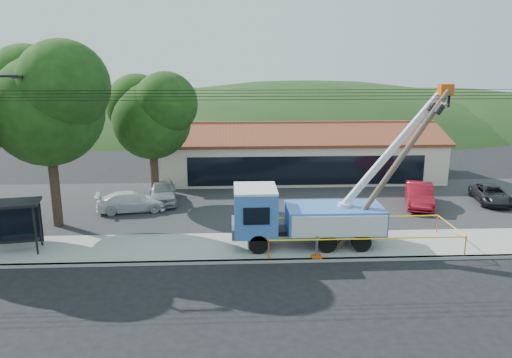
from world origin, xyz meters
The scene contains 18 objects.
ground centered at (0.00, 0.00, 0.00)m, with size 120.00×120.00×0.00m, color black.
curb centered at (0.00, 2.10, 0.07)m, with size 60.00×0.25×0.15m, color gray.
sidewalk centered at (0.00, 4.00, 0.07)m, with size 60.00×4.00×0.15m, color gray.
parking_lot centered at (0.00, 12.00, 0.05)m, with size 60.00×12.00×0.10m, color #28282B.
strip_mall centered at (4.00, 19.98, 1.88)m, with size 22.50×8.53×4.67m.
tree_west_near centered at (-12.00, 8.00, 7.52)m, with size 7.56×6.72×10.80m.
tree_lot centered at (-7.00, 13.00, 6.21)m, with size 6.30×5.60×8.94m.
hill_west centered at (-15.00, 55.00, 0.00)m, with size 78.40×56.00×28.00m, color #193413.
hill_center centered at (10.00, 55.00, 0.00)m, with size 89.60×64.00×32.00m, color #193413.
hill_east centered at (30.00, 55.00, 0.00)m, with size 72.80×52.00×26.00m, color #193413.
utility_truck centered at (2.02, 4.07, 1.81)m, with size 10.97×4.20×8.35m.
leaning_pole centered at (6.59, 3.46, 4.60)m, with size 5.43×1.64×8.25m.
bus_shelter centered at (-12.77, 3.93, 2.08)m, with size 2.98×2.14×2.63m.
caution_tape centered at (4.99, 3.89, 0.90)m, with size 9.90×3.54×1.02m.
car_silver centered at (-6.45, 12.58, 0.00)m, with size 1.82×4.53×1.54m, color #9DA1A4.
car_red centered at (10.77, 10.78, 0.00)m, with size 1.63×4.67×1.54m, color maroon.
car_white centered at (-8.16, 10.58, 0.00)m, with size 1.80×4.43×1.29m, color white.
car_dark centered at (16.00, 11.35, 0.00)m, with size 1.97×4.28×1.19m, color black.
Camera 1 is at (-1.66, -20.63, 9.81)m, focal length 35.00 mm.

